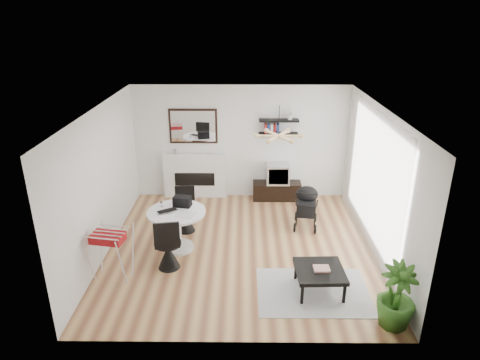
{
  "coord_description": "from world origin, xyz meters",
  "views": [
    {
      "loc": [
        0.08,
        -7.14,
        4.29
      ],
      "look_at": [
        0.0,
        0.4,
        1.25
      ],
      "focal_mm": 32.0,
      "sensor_mm": 36.0,
      "label": 1
    }
  ],
  "objects_px": {
    "dining_table": "(177,224)",
    "coffee_table": "(320,272)",
    "stroller": "(306,208)",
    "potted_plant": "(397,296)",
    "fireplace": "(195,170)",
    "drying_rack": "(111,254)",
    "tv_console": "(277,191)",
    "crt_tv": "(278,173)"
  },
  "relations": [
    {
      "from": "crt_tv",
      "to": "drying_rack",
      "type": "xyz_separation_m",
      "value": [
        -3.01,
        -3.29,
        -0.18
      ]
    },
    {
      "from": "fireplace",
      "to": "tv_console",
      "type": "relative_size",
      "value": 1.9
    },
    {
      "from": "dining_table",
      "to": "drying_rack",
      "type": "xyz_separation_m",
      "value": [
        -0.96,
        -0.97,
        -0.05
      ]
    },
    {
      "from": "crt_tv",
      "to": "coffee_table",
      "type": "relative_size",
      "value": 0.67
    },
    {
      "from": "crt_tv",
      "to": "potted_plant",
      "type": "height_order",
      "value": "potted_plant"
    },
    {
      "from": "fireplace",
      "to": "drying_rack",
      "type": "relative_size",
      "value": 2.36
    },
    {
      "from": "fireplace",
      "to": "drying_rack",
      "type": "distance_m",
      "value": 3.59
    },
    {
      "from": "tv_console",
      "to": "dining_table",
      "type": "height_order",
      "value": "dining_table"
    },
    {
      "from": "tv_console",
      "to": "crt_tv",
      "type": "bearing_deg",
      "value": -17.07
    },
    {
      "from": "dining_table",
      "to": "potted_plant",
      "type": "height_order",
      "value": "potted_plant"
    },
    {
      "from": "coffee_table",
      "to": "potted_plant",
      "type": "xyz_separation_m",
      "value": [
        0.95,
        -0.8,
        0.14
      ]
    },
    {
      "from": "dining_table",
      "to": "drying_rack",
      "type": "distance_m",
      "value": 1.37
    },
    {
      "from": "dining_table",
      "to": "drying_rack",
      "type": "relative_size",
      "value": 1.19
    },
    {
      "from": "stroller",
      "to": "potted_plant",
      "type": "height_order",
      "value": "potted_plant"
    },
    {
      "from": "tv_console",
      "to": "potted_plant",
      "type": "height_order",
      "value": "potted_plant"
    },
    {
      "from": "drying_rack",
      "to": "coffee_table",
      "type": "bearing_deg",
      "value": 4.87
    },
    {
      "from": "dining_table",
      "to": "coffee_table",
      "type": "bearing_deg",
      "value": -27.54
    },
    {
      "from": "dining_table",
      "to": "coffee_table",
      "type": "height_order",
      "value": "dining_table"
    },
    {
      "from": "stroller",
      "to": "coffee_table",
      "type": "bearing_deg",
      "value": -82.73
    },
    {
      "from": "stroller",
      "to": "tv_console",
      "type": "bearing_deg",
      "value": 120.48
    },
    {
      "from": "fireplace",
      "to": "potted_plant",
      "type": "xyz_separation_m",
      "value": [
        3.35,
        -4.54,
        -0.19
      ]
    },
    {
      "from": "tv_console",
      "to": "drying_rack",
      "type": "height_order",
      "value": "drying_rack"
    },
    {
      "from": "drying_rack",
      "to": "stroller",
      "type": "distance_m",
      "value": 4.03
    },
    {
      "from": "potted_plant",
      "to": "crt_tv",
      "type": "bearing_deg",
      "value": 107.26
    },
    {
      "from": "tv_console",
      "to": "dining_table",
      "type": "xyz_separation_m",
      "value": [
        -2.04,
        -2.32,
        0.31
      ]
    },
    {
      "from": "crt_tv",
      "to": "coffee_table",
      "type": "bearing_deg",
      "value": -83.35
    },
    {
      "from": "stroller",
      "to": "potted_plant",
      "type": "relative_size",
      "value": 0.94
    },
    {
      "from": "stroller",
      "to": "potted_plant",
      "type": "xyz_separation_m",
      "value": [
        0.86,
        -3.07,
        0.1
      ]
    },
    {
      "from": "stroller",
      "to": "fireplace",
      "type": "bearing_deg",
      "value": 158.77
    },
    {
      "from": "fireplace",
      "to": "stroller",
      "type": "height_order",
      "value": "fireplace"
    },
    {
      "from": "dining_table",
      "to": "drying_rack",
      "type": "height_order",
      "value": "drying_rack"
    },
    {
      "from": "crt_tv",
      "to": "dining_table",
      "type": "relative_size",
      "value": 0.49
    },
    {
      "from": "crt_tv",
      "to": "potted_plant",
      "type": "relative_size",
      "value": 0.54
    },
    {
      "from": "coffee_table",
      "to": "dining_table",
      "type": "bearing_deg",
      "value": 152.46
    },
    {
      "from": "tv_console",
      "to": "stroller",
      "type": "height_order",
      "value": "stroller"
    },
    {
      "from": "stroller",
      "to": "drying_rack",
      "type": "bearing_deg",
      "value": -141.51
    },
    {
      "from": "tv_console",
      "to": "coffee_table",
      "type": "relative_size",
      "value": 1.43
    },
    {
      "from": "stroller",
      "to": "potted_plant",
      "type": "bearing_deg",
      "value": -64.88
    },
    {
      "from": "drying_rack",
      "to": "coffee_table",
      "type": "distance_m",
      "value": 3.45
    },
    {
      "from": "tv_console",
      "to": "coffee_table",
      "type": "height_order",
      "value": "tv_console"
    },
    {
      "from": "potted_plant",
      "to": "drying_rack",
      "type": "bearing_deg",
      "value": 165.74
    },
    {
      "from": "tv_console",
      "to": "coffee_table",
      "type": "distance_m",
      "value": 3.64
    }
  ]
}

